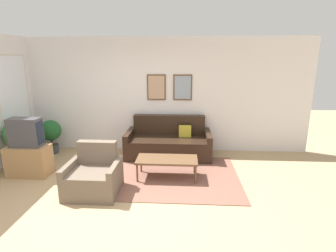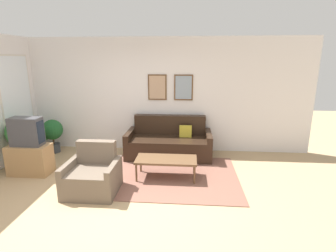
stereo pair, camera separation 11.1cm
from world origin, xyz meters
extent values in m
plane|color=tan|center=(0.00, 0.00, 0.00)|extent=(16.00, 16.00, 0.00)
cube|color=brown|center=(0.65, 0.92, 0.01)|extent=(2.88, 2.03, 0.01)
cube|color=silver|center=(0.00, 2.49, 1.35)|extent=(8.00, 0.06, 2.70)
cube|color=brown|center=(0.37, 2.44, 1.55)|extent=(0.44, 0.03, 0.60)
cube|color=tan|center=(0.37, 2.43, 1.55)|extent=(0.38, 0.01, 0.54)
cube|color=brown|center=(0.99, 2.44, 1.55)|extent=(0.44, 0.03, 0.60)
cube|color=#8999A8|center=(0.99, 2.43, 1.55)|extent=(0.38, 0.01, 0.54)
cube|color=beige|center=(-2.70, 1.76, 1.48)|extent=(0.02, 1.05, 1.63)
cube|color=white|center=(-2.69, 1.76, 1.48)|extent=(0.02, 0.97, 1.55)
cube|color=black|center=(0.68, 1.97, 0.23)|extent=(1.69, 0.90, 0.45)
cube|color=black|center=(0.68, 2.32, 0.68)|extent=(1.69, 0.20, 0.45)
cube|color=black|center=(-0.22, 1.97, 0.30)|extent=(0.12, 0.90, 0.59)
cube|color=black|center=(1.59, 1.97, 0.30)|extent=(0.12, 0.90, 0.59)
cube|color=gold|center=(1.06, 2.08, 0.58)|extent=(0.28, 0.10, 0.28)
cube|color=brown|center=(0.72, 0.84, 0.37)|extent=(1.14, 0.53, 0.04)
cylinder|color=brown|center=(0.19, 0.62, 0.17)|extent=(0.04, 0.04, 0.35)
cylinder|color=brown|center=(1.25, 0.62, 0.17)|extent=(0.04, 0.04, 0.35)
cylinder|color=brown|center=(0.19, 1.06, 0.17)|extent=(0.04, 0.04, 0.35)
cylinder|color=brown|center=(1.25, 1.06, 0.17)|extent=(0.04, 0.04, 0.35)
cube|color=#A87F51|center=(-1.95, 0.82, 0.29)|extent=(0.78, 0.42, 0.59)
cube|color=#424247|center=(-1.95, 0.82, 0.86)|extent=(0.58, 0.28, 0.55)
cube|color=#192333|center=(-1.66, 0.82, 0.86)|extent=(0.01, 0.23, 0.43)
cube|color=#6B5B4C|center=(-0.47, 0.18, 0.21)|extent=(0.68, 0.76, 0.41)
cube|color=#6B5B4C|center=(-0.47, 0.48, 0.62)|extent=(0.68, 0.16, 0.41)
cube|color=#6B5B4C|center=(-0.85, 0.18, 0.27)|extent=(0.09, 0.76, 0.53)
cube|color=#6B5B4C|center=(-0.09, 0.18, 0.27)|extent=(0.09, 0.76, 0.53)
cylinder|color=beige|center=(-2.38, 1.30, 0.12)|extent=(0.24, 0.24, 0.24)
cylinder|color=#51381E|center=(-2.38, 1.30, 0.34)|extent=(0.04, 0.04, 0.19)
sphere|color=#337A38|center=(-2.38, 1.30, 0.71)|extent=(0.64, 0.64, 0.64)
cylinder|color=#383D42|center=(-2.35, 2.00, 0.10)|extent=(0.22, 0.22, 0.20)
cylinder|color=#51381E|center=(-2.35, 2.00, 0.26)|extent=(0.04, 0.04, 0.12)
sphere|color=#28662D|center=(-2.35, 2.00, 0.49)|extent=(0.40, 0.40, 0.40)
cylinder|color=#383D42|center=(-2.12, 2.04, 0.11)|extent=(0.28, 0.28, 0.21)
cylinder|color=#51381E|center=(-2.12, 2.04, 0.28)|extent=(0.04, 0.04, 0.15)
sphere|color=#1E5628|center=(-2.12, 2.04, 0.56)|extent=(0.48, 0.48, 0.48)
camera|label=1|loc=(1.02, -3.75, 2.20)|focal=28.00mm
camera|label=2|loc=(1.13, -3.74, 2.20)|focal=28.00mm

